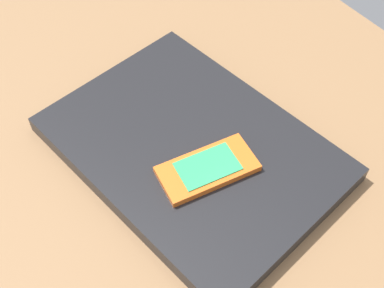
{
  "coord_description": "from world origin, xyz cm",
  "views": [
    {
      "loc": [
        -27.78,
        17.88,
        51.68
      ],
      "look_at": [
        1.93,
        -3.2,
        5.0
      ],
      "focal_mm": 47.0,
      "sensor_mm": 36.0,
      "label": 1
    }
  ],
  "objects": [
    {
      "name": "desk_surface",
      "position": [
        0.0,
        0.0,
        1.5
      ],
      "size": [
        120.0,
        80.0,
        3.0
      ],
      "primitive_type": "cube",
      "color": "olive",
      "rests_on": "ground"
    },
    {
      "name": "laptop_closed",
      "position": [
        1.93,
        -3.2,
        4.11
      ],
      "size": [
        36.34,
        28.42,
        2.22
      ],
      "primitive_type": "cube",
      "rotation": [
        0.0,
        0.0,
        0.15
      ],
      "color": "black",
      "rests_on": "desk_surface"
    },
    {
      "name": "cell_phone_on_laptop",
      "position": [
        -2.35,
        -2.29,
        5.68
      ],
      "size": [
        6.98,
        11.67,
        0.98
      ],
      "color": "orange",
      "rests_on": "laptop_closed"
    }
  ]
}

